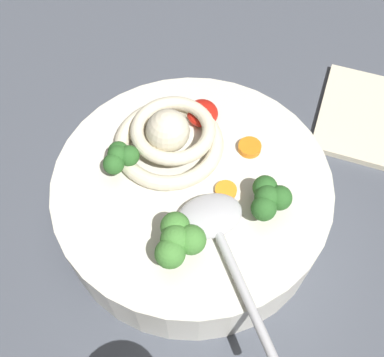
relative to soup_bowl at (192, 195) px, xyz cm
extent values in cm
cube|color=#474C56|center=(2.07, -1.39, -5.53)|extent=(107.28, 107.28, 4.27)
cylinder|color=silver|center=(0.00, 0.00, -0.11)|extent=(27.15, 27.15, 6.58)
cylinder|color=#B27A33|center=(0.00, 0.00, 0.15)|extent=(23.89, 23.89, 6.05)
torus|color=beige|center=(3.78, 2.14, 3.93)|extent=(10.91, 10.91, 1.51)
torus|color=beige|center=(4.49, 1.67, 5.14)|extent=(11.69, 11.69, 1.35)
sphere|color=beige|center=(3.78, 2.14, 5.89)|extent=(4.23, 4.23, 4.23)
ellipsoid|color=#B7B7BC|center=(-4.52, -1.46, 3.98)|extent=(6.03, 7.06, 1.60)
cylinder|color=#B7B7BC|center=(-11.66, -3.76, 3.98)|extent=(14.52, 5.37, 0.80)
ellipsoid|color=red|center=(7.52, -1.54, 4.00)|extent=(3.64, 3.28, 1.64)
cylinder|color=#7A9E60|center=(-3.75, -6.41, 3.79)|extent=(1.15, 1.15, 1.23)
sphere|color=#2D6628|center=(-3.75, -6.41, 5.53)|extent=(2.25, 2.25, 2.25)
sphere|color=#2D6628|center=(-2.63, -6.41, 5.33)|extent=(2.25, 2.25, 2.25)
sphere|color=#2D6628|center=(-4.78, -6.00, 5.43)|extent=(2.25, 2.25, 2.25)
sphere|color=#2D6628|center=(-3.75, -7.54, 5.37)|extent=(2.25, 2.25, 2.25)
cylinder|color=#7A9E60|center=(-7.58, 1.66, 3.87)|extent=(1.30, 1.30, 1.39)
sphere|color=#478938|center=(-7.58, 1.66, 5.85)|extent=(2.55, 2.55, 2.55)
sphere|color=#478938|center=(-6.31, 1.66, 5.61)|extent=(2.55, 2.55, 2.55)
sphere|color=#478938|center=(-8.74, 2.13, 5.73)|extent=(2.55, 2.55, 2.55)
sphere|color=#478938|center=(-7.58, 0.39, 5.66)|extent=(2.55, 2.55, 2.55)
cylinder|color=#7A9E60|center=(1.53, 6.88, 3.73)|extent=(1.03, 1.03, 1.10)
sphere|color=#2D6628|center=(1.53, 6.88, 5.28)|extent=(2.01, 2.01, 2.01)
sphere|color=#2D6628|center=(2.54, 6.88, 5.10)|extent=(2.01, 2.01, 2.01)
sphere|color=#2D6628|center=(0.62, 7.25, 5.19)|extent=(2.01, 2.01, 2.01)
sphere|color=#2D6628|center=(1.53, 5.88, 5.14)|extent=(2.01, 2.01, 2.01)
cylinder|color=orange|center=(-1.61, -3.12, 3.41)|extent=(2.07, 2.07, 0.46)
cylinder|color=orange|center=(3.23, -5.89, 3.52)|extent=(2.31, 2.31, 0.69)
cube|color=beige|center=(12.42, -21.85, -3.00)|extent=(17.53, 15.29, 0.80)
camera|label=1|loc=(-23.05, 0.95, 38.95)|focal=41.46mm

